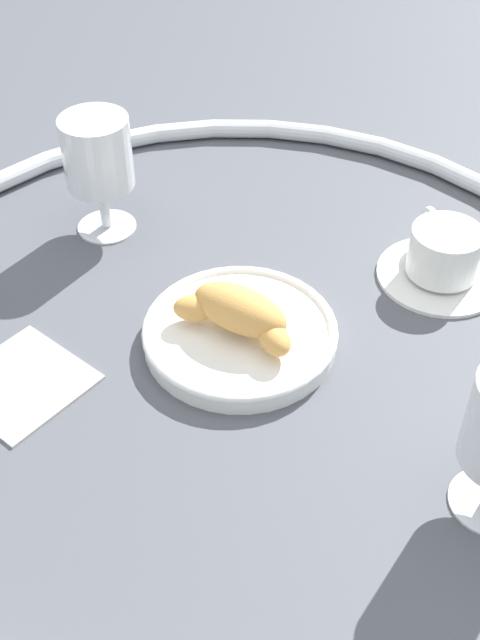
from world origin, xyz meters
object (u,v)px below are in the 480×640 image
(pastry_plate, at_px, (240,333))
(coffee_cup_near, at_px, (443,257))
(folded_napkin, at_px, (22,382))
(croissant_large, at_px, (238,313))
(juice_glass_right, at_px, (98,156))

(pastry_plate, relative_size, coffee_cup_near, 1.41)
(pastry_plate, relative_size, folded_napkin, 1.75)
(croissant_large, height_order, coffee_cup_near, croissant_large)
(pastry_plate, xyz_separation_m, juice_glass_right, (0.25, 0.00, 0.08))
(coffee_cup_near, height_order, folded_napkin, coffee_cup_near)
(coffee_cup_near, bearing_deg, folded_napkin, 72.19)
(folded_napkin, bearing_deg, coffee_cup_near, -107.81)
(pastry_plate, height_order, juice_glass_right, juice_glass_right)
(pastry_plate, bearing_deg, juice_glass_right, 0.30)
(pastry_plate, distance_m, coffee_cup_near, 0.24)
(pastry_plate, distance_m, croissant_large, 0.03)
(pastry_plate, height_order, coffee_cup_near, coffee_cup_near)
(croissant_large, xyz_separation_m, juice_glass_right, (0.25, -0.00, 0.05))
(croissant_large, distance_m, coffee_cup_near, 0.24)
(coffee_cup_near, height_order, juice_glass_right, juice_glass_right)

